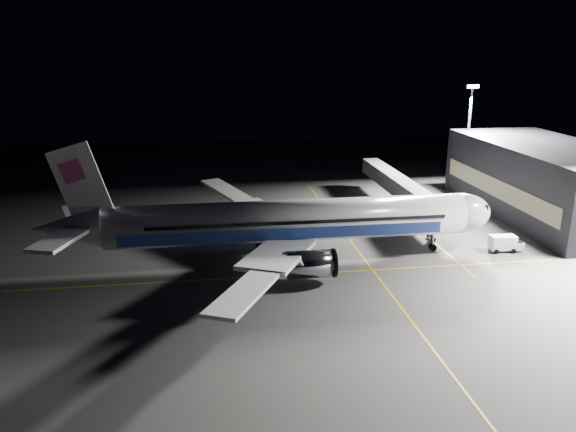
% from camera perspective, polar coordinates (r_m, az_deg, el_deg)
% --- Properties ---
extents(ground, '(200.00, 200.00, 0.00)m').
position_cam_1_polar(ground, '(76.71, 0.12, -4.25)').
color(ground, '#4C4C4F').
rests_on(ground, ground).
extents(guide_line_main, '(0.25, 80.00, 0.01)m').
position_cam_1_polar(guide_line_main, '(78.71, 7.35, -3.83)').
color(guide_line_main, gold).
rests_on(guide_line_main, ground).
extents(guide_line_cross, '(70.00, 0.25, 0.01)m').
position_cam_1_polar(guide_line_cross, '(71.21, 0.83, -5.97)').
color(guide_line_cross, gold).
rests_on(guide_line_cross, ground).
extents(guide_line_side, '(0.25, 40.00, 0.01)m').
position_cam_1_polar(guide_line_side, '(91.36, 12.95, -1.17)').
color(guide_line_side, gold).
rests_on(guide_line_side, ground).
extents(airliner, '(61.48, 54.22, 16.64)m').
position_cam_1_polar(airliner, '(74.85, -0.69, -0.61)').
color(airliner, silver).
rests_on(airliner, ground).
extents(terminal, '(18.12, 40.00, 12.00)m').
position_cam_1_polar(terminal, '(104.16, 24.80, 3.32)').
color(terminal, black).
rests_on(terminal, ground).
extents(jet_bridge, '(3.60, 34.40, 6.30)m').
position_cam_1_polar(jet_bridge, '(97.37, 11.45, 2.84)').
color(jet_bridge, '#B2B2B7').
rests_on(jet_bridge, ground).
extents(floodlight_mast_north, '(2.40, 0.68, 20.70)m').
position_cam_1_polar(floodlight_mast_north, '(115.52, 17.88, 8.49)').
color(floodlight_mast_north, '#59595E').
rests_on(floodlight_mast_north, ground).
extents(service_truck, '(4.67, 2.21, 2.35)m').
position_cam_1_polar(service_truck, '(84.22, 21.22, -2.57)').
color(service_truck, white).
rests_on(service_truck, ground).
extents(baggage_tug, '(2.71, 2.46, 1.62)m').
position_cam_1_polar(baggage_tug, '(91.04, -0.51, -0.30)').
color(baggage_tug, black).
rests_on(baggage_tug, ground).
extents(safety_cone_a, '(0.45, 0.45, 0.68)m').
position_cam_1_polar(safety_cone_a, '(80.53, 0.88, -2.95)').
color(safety_cone_a, '#DA5C09').
rests_on(safety_cone_a, ground).
extents(safety_cone_b, '(0.37, 0.37, 0.56)m').
position_cam_1_polar(safety_cone_b, '(88.56, -3.96, -1.16)').
color(safety_cone_b, '#DA5C09').
rests_on(safety_cone_b, ground).
extents(safety_cone_c, '(0.37, 0.37, 0.56)m').
position_cam_1_polar(safety_cone_c, '(87.08, -0.61, -1.43)').
color(safety_cone_c, '#DA5C09').
rests_on(safety_cone_c, ground).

